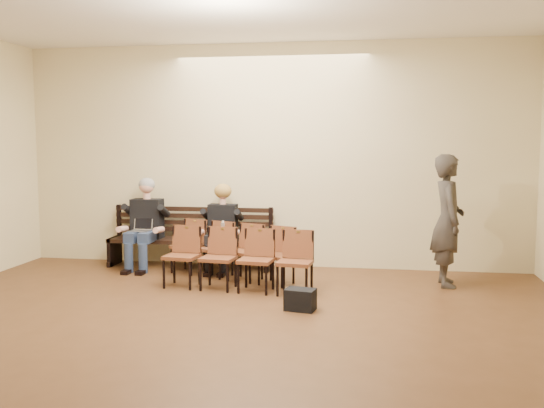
{
  "coord_description": "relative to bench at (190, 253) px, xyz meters",
  "views": [
    {
      "loc": [
        1.55,
        -4.43,
        1.99
      ],
      "look_at": [
        0.17,
        4.05,
        1.09
      ],
      "focal_mm": 40.0,
      "sensor_mm": 36.0,
      "label": 1
    }
  ],
  "objects": [
    {
      "name": "bench",
      "position": [
        0.0,
        0.0,
        0.0
      ],
      "size": [
        2.6,
        0.9,
        0.45
      ],
      "primitive_type": "cube",
      "color": "black",
      "rests_on": "ground"
    },
    {
      "name": "passerby",
      "position": [
        3.85,
        -0.6,
        0.82
      ],
      "size": [
        0.55,
        0.79,
        2.08
      ],
      "primitive_type": "imported",
      "rotation": [
        0.0,
        0.0,
        1.64
      ],
      "color": "#342F2A",
      "rests_on": "ground"
    },
    {
      "name": "chair_row_back",
      "position": [
        1.05,
        -1.33,
        0.19
      ],
      "size": [
        2.06,
        0.65,
        0.83
      ],
      "primitive_type": "cube",
      "rotation": [
        0.0,
        0.0,
        -0.1
      ],
      "color": "brown",
      "rests_on": "ground"
    },
    {
      "name": "room_walls",
      "position": [
        1.24,
        -3.86,
        2.31
      ],
      "size": [
        8.02,
        10.01,
        3.51
      ],
      "color": "beige",
      "rests_on": "ground"
    },
    {
      "name": "chair_row_front",
      "position": [
        0.8,
        -0.65,
        0.18
      ],
      "size": [
        1.99,
        1.1,
        0.81
      ],
      "primitive_type": "cube",
      "rotation": [
        0.0,
        0.0,
        -0.36
      ],
      "color": "brown",
      "rests_on": "ground"
    },
    {
      "name": "ground",
      "position": [
        1.24,
        -4.65,
        -0.23
      ],
      "size": [
        10.0,
        10.0,
        0.0
      ],
      "primitive_type": "plane",
      "color": "brown",
      "rests_on": "ground"
    },
    {
      "name": "water_bottle",
      "position": [
        0.64,
        -0.39,
        0.34
      ],
      "size": [
        0.08,
        0.08,
        0.22
      ],
      "primitive_type": "cylinder",
      "rotation": [
        0.0,
        0.0,
        0.14
      ],
      "color": "silver",
      "rests_on": "bench"
    },
    {
      "name": "laptop",
      "position": [
        -0.69,
        -0.3,
        0.33
      ],
      "size": [
        0.34,
        0.3,
        0.22
      ],
      "primitive_type": "cube",
      "rotation": [
        0.0,
        0.0,
        -0.22
      ],
      "color": "silver",
      "rests_on": "bench"
    },
    {
      "name": "seated_woman",
      "position": [
        0.55,
        -0.12,
        0.39
      ],
      "size": [
        0.53,
        0.74,
        1.24
      ],
      "primitive_type": null,
      "color": "black",
      "rests_on": "ground"
    },
    {
      "name": "seated_man",
      "position": [
        -0.69,
        -0.12,
        0.48
      ],
      "size": [
        0.59,
        0.82,
        1.42
      ],
      "primitive_type": null,
      "color": "black",
      "rests_on": "ground"
    },
    {
      "name": "bag",
      "position": [
        2.0,
        -2.15,
        -0.1
      ],
      "size": [
        0.38,
        0.3,
        0.25
      ],
      "primitive_type": "cube",
      "rotation": [
        0.0,
        0.0,
        -0.19
      ],
      "color": "black",
      "rests_on": "ground"
    }
  ]
}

